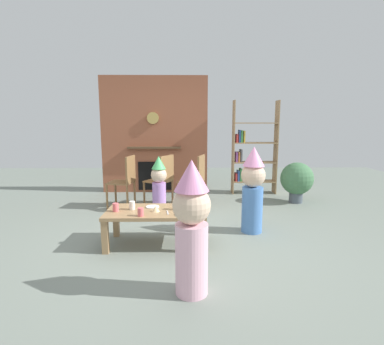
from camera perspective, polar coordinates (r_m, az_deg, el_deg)
The scene contains 20 objects.
ground_plane at distance 3.99m, azimuth -2.12°, elevation -11.91°, with size 12.00×12.00×0.00m, color gray.
brick_fireplace_feature at distance 6.36m, azimuth -7.11°, elevation 7.00°, with size 2.20×0.28×2.40m.
bookshelf at distance 6.28m, azimuth 11.01°, elevation 3.86°, with size 0.90×0.28×1.90m.
coffee_table at distance 3.65m, azimuth -6.85°, elevation -8.08°, with size 1.18×0.62×0.42m.
paper_cup_near_left at distance 3.62m, azimuth -2.99°, elevation -6.31°, with size 0.08×0.08×0.10m, color silver.
paper_cup_near_right at distance 3.51m, azimuth 0.66°, elevation -6.89°, with size 0.08×0.08×0.09m, color #669EE0.
paper_cup_center at distance 3.66m, azimuth -14.33°, elevation -6.44°, with size 0.07×0.07×0.10m, color #E5666B.
paper_cup_far_left at distance 3.42m, azimuth -9.75°, elevation -7.41°, with size 0.07×0.07×0.09m, color #E5666B.
paper_cup_far_right at distance 3.69m, azimuth -11.33°, elevation -6.16°, with size 0.07×0.07×0.10m, color silver.
paper_plate_front at distance 3.76m, azimuth -7.51°, elevation -6.49°, with size 0.16×0.16×0.01m, color white.
paper_plate_rear at distance 3.43m, azimuth -1.87°, elevation -7.98°, with size 0.17×0.17×0.01m, color white.
birthday_cake_slice at distance 3.57m, azimuth -6.93°, elevation -6.86°, with size 0.10×0.10×0.07m, color #EAC68C.
table_fork at distance 3.51m, azimuth -4.66°, elevation -7.62°, with size 0.15×0.02×0.01m, color silver.
child_with_cone_hat at distance 2.53m, azimuth -0.08°, elevation -9.93°, with size 0.32×0.32×1.16m.
child_in_pink at distance 4.04m, azimuth 11.50°, elevation -2.84°, with size 0.32×0.32×1.15m.
child_by_the_chairs at distance 4.90m, azimuth -6.31°, elevation -1.98°, with size 0.26×0.26×0.93m.
dining_chair_left at distance 5.26m, azimuth -12.51°, elevation -1.12°, with size 0.46×0.46×0.90m.
dining_chair_middle at distance 5.27m, azimuth -5.62°, elevation -0.93°, with size 0.54×0.54×0.90m.
dining_chair_right at distance 5.25m, azimuth 0.79°, elevation -0.92°, with size 0.50×0.50×0.90m.
potted_plant_tall at distance 5.81m, azimuth 19.33°, elevation -1.26°, with size 0.59×0.59×0.74m.
Camera 1 is at (0.09, -3.72, 1.45)m, focal length 28.02 mm.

